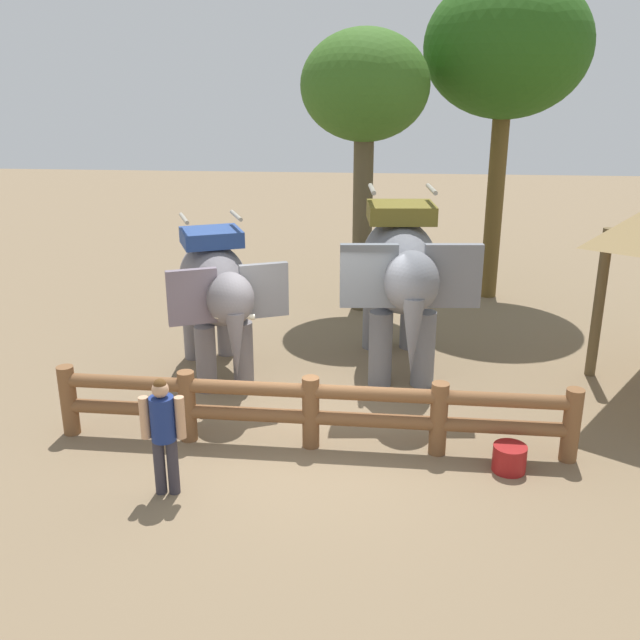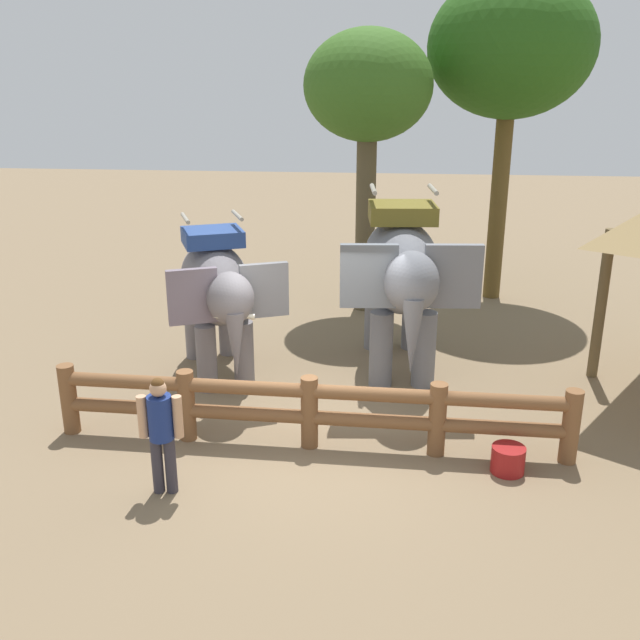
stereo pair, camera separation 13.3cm
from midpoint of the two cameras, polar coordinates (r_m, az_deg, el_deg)
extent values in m
plane|color=#7C674B|center=(10.26, -0.41, -9.86)|extent=(60.00, 60.00, 0.00)
cylinder|color=brown|center=(10.94, -19.19, -6.01)|extent=(0.24, 0.24, 1.05)
cylinder|color=brown|center=(10.31, -10.29, -6.77)|extent=(0.24, 0.24, 1.05)
cylinder|color=brown|center=(9.95, -0.47, -7.42)|extent=(0.24, 0.24, 1.05)
cylinder|color=brown|center=(9.90, 9.79, -7.87)|extent=(0.24, 0.24, 1.05)
cylinder|color=brown|center=(10.16, 19.85, -8.07)|extent=(0.24, 0.24, 1.05)
cylinder|color=brown|center=(9.98, -0.47, -7.80)|extent=(7.05, 0.33, 0.20)
cylinder|color=brown|center=(9.81, -0.47, -5.72)|extent=(7.05, 0.33, 0.20)
cylinder|color=slate|center=(11.91, -5.82, -2.73)|extent=(0.34, 0.34, 1.13)
cylinder|color=slate|center=(11.81, -8.78, -3.04)|extent=(0.34, 0.34, 1.13)
cylinder|color=slate|center=(13.31, -7.15, -0.40)|extent=(0.34, 0.34, 1.13)
cylinder|color=slate|center=(13.23, -9.79, -0.66)|extent=(0.34, 0.34, 1.13)
ellipsoid|color=slate|center=(12.23, -8.14, 3.00)|extent=(2.04, 2.78, 1.32)
ellipsoid|color=slate|center=(10.76, -6.86, 1.75)|extent=(0.99, 1.06, 0.80)
cube|color=slate|center=(10.95, -4.16, 2.40)|extent=(0.74, 0.40, 0.85)
cube|color=slate|center=(10.77, -9.84, 1.88)|extent=(0.74, 0.40, 0.85)
cone|color=slate|center=(10.69, -6.44, -1.99)|extent=(0.30, 0.30, 1.04)
cone|color=beige|center=(10.66, -5.82, 0.31)|extent=(0.35, 0.22, 0.14)
cone|color=beige|center=(10.61, -7.39, 0.16)|extent=(0.35, 0.22, 0.14)
cube|color=navy|center=(12.04, -8.31, 6.62)|extent=(1.22, 1.16, 0.26)
cylinder|color=#A59E8C|center=(12.04, -6.34, 8.36)|extent=(0.36, 0.73, 0.07)
cylinder|color=#A59E8C|center=(11.92, -10.46, 8.04)|extent=(0.36, 0.73, 0.07)
cylinder|color=slate|center=(11.95, 8.67, -2.34)|extent=(0.39, 0.39, 1.30)
cylinder|color=slate|center=(11.87, 5.24, -2.34)|extent=(0.39, 0.39, 1.30)
cylinder|color=slate|center=(13.58, 7.71, 0.35)|extent=(0.39, 0.39, 1.30)
cylinder|color=slate|center=(13.52, 4.71, 0.37)|extent=(0.39, 0.39, 1.30)
ellipsoid|color=slate|center=(12.36, 6.77, 4.41)|extent=(1.56, 3.03, 1.52)
ellipsoid|color=slate|center=(10.65, 7.72, 3.06)|extent=(0.91, 1.05, 0.93)
cube|color=slate|center=(10.85, 10.98, 3.47)|extent=(0.87, 0.21, 0.97)
cube|color=slate|center=(10.70, 4.30, 3.55)|extent=(0.87, 0.21, 0.97)
cone|color=slate|center=(10.56, 7.75, -1.33)|extent=(0.35, 0.35, 1.19)
cube|color=brown|center=(12.17, 6.94, 8.56)|extent=(1.19, 1.07, 0.30)
cylinder|color=#A59E8C|center=(12.17, 9.38, 10.31)|extent=(0.15, 0.88, 0.08)
cylinder|color=#A59E8C|center=(12.06, 4.63, 10.43)|extent=(0.15, 0.88, 0.08)
cylinder|color=#34303A|center=(9.18, -11.49, -11.36)|extent=(0.14, 0.14, 0.74)
cylinder|color=#34303A|center=(9.21, -12.51, -11.32)|extent=(0.14, 0.14, 0.74)
cylinder|color=navy|center=(8.89, -12.29, -7.68)|extent=(0.33, 0.33, 0.57)
cylinder|color=tan|center=(8.84, -10.93, -7.63)|extent=(0.12, 0.12, 0.54)
cylinder|color=tan|center=(8.93, -13.65, -7.55)|extent=(0.12, 0.12, 0.54)
sphere|color=tan|center=(8.72, -12.47, -5.40)|extent=(0.21, 0.21, 0.21)
sphere|color=#593819|center=(8.70, -12.49, -5.06)|extent=(0.16, 0.16, 0.16)
cylinder|color=brown|center=(12.90, 21.92, 1.13)|extent=(0.18, 0.18, 2.60)
cylinder|color=brown|center=(15.53, 3.91, 8.08)|extent=(0.42, 0.42, 4.05)
ellipsoid|color=#35621E|center=(15.25, 4.15, 18.29)|extent=(2.65, 2.65, 2.25)
cylinder|color=brown|center=(16.86, 14.38, 9.33)|extent=(0.39, 0.39, 4.58)
ellipsoid|color=#255316|center=(16.66, 15.35, 20.46)|extent=(3.55, 3.55, 3.02)
cylinder|color=maroon|center=(9.84, 15.24, -10.75)|extent=(0.44, 0.44, 0.36)
camera|label=1|loc=(0.07, -89.65, 0.12)|focal=39.84mm
camera|label=2|loc=(0.07, 90.35, -0.12)|focal=39.84mm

